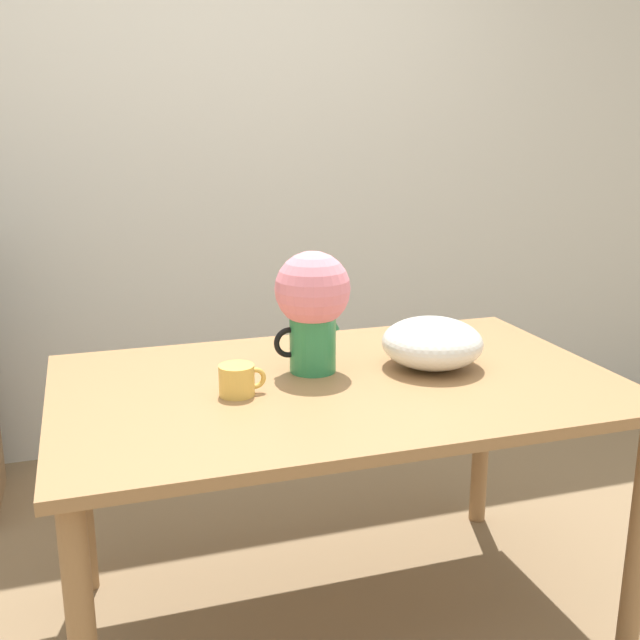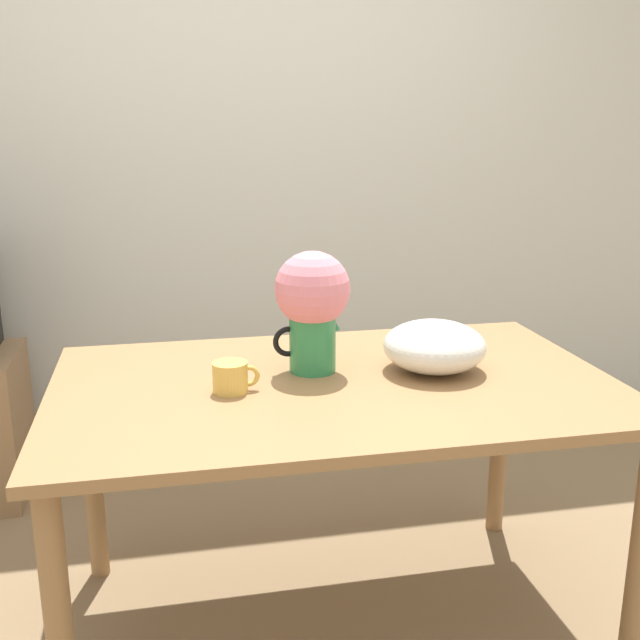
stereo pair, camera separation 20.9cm
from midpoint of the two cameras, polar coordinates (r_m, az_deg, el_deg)
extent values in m
cube|color=silver|center=(3.38, -10.40, 12.00)|extent=(8.00, 0.05, 2.60)
cube|color=olive|center=(2.06, -1.53, -5.04)|extent=(1.53, 0.94, 0.03)
cylinder|color=olive|center=(2.19, 20.55, -15.88)|extent=(0.06, 0.06, 0.74)
cylinder|color=olive|center=(2.52, -20.12, -11.60)|extent=(0.06, 0.06, 0.74)
cylinder|color=olive|center=(2.81, 10.16, -8.13)|extent=(0.06, 0.06, 0.74)
cylinder|color=#2D844C|center=(2.10, -3.40, -1.81)|extent=(0.13, 0.13, 0.16)
cone|color=#2D844C|center=(2.10, -1.96, -0.18)|extent=(0.05, 0.05, 0.04)
torus|color=black|center=(2.09, -5.24, -1.76)|extent=(0.09, 0.02, 0.09)
sphere|color=#3D7033|center=(2.07, -3.46, 1.34)|extent=(0.16, 0.16, 0.16)
sphere|color=pink|center=(2.06, -3.47, 2.34)|extent=(0.21, 0.21, 0.21)
cylinder|color=gold|center=(1.96, -9.43, -4.60)|extent=(0.09, 0.09, 0.08)
torus|color=gold|center=(1.96, -8.03, -4.47)|extent=(0.06, 0.01, 0.06)
ellipsoid|color=silver|center=(2.15, 5.81, -1.79)|extent=(0.29, 0.29, 0.14)
camera|label=1|loc=(0.10, -92.86, -0.77)|focal=42.00mm
camera|label=2|loc=(0.10, 87.14, 0.77)|focal=42.00mm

